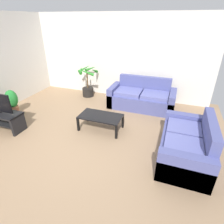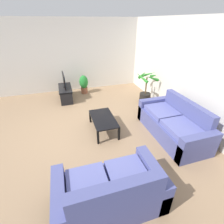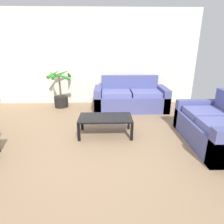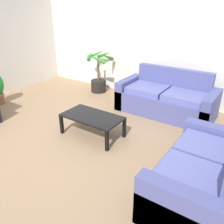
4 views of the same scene
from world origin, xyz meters
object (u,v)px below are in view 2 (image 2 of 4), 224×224
couch_loveseat (110,192)px  potted_plant_small (84,84)px  coffee_table (103,119)px  couch_main (173,124)px  potted_palm (146,90)px  tv_stand (66,92)px  tv (64,80)px

couch_loveseat → potted_plant_small: size_ratio=2.25×
couch_loveseat → coffee_table: (-2.00, 0.41, 0.03)m
couch_main → potted_plant_small: size_ratio=2.74×
potted_palm → potted_plant_small: potted_palm is taller
coffee_table → potted_palm: potted_palm is taller
potted_palm → couch_loveseat: bearing=-34.9°
couch_loveseat → tv_stand: 4.35m
tv → coffee_table: 2.50m
potted_plant_small → tv: bearing=-61.8°
tv_stand → potted_palm: bearing=69.0°
tv_stand → couch_main: bearing=38.9°
couch_main → potted_palm: bearing=172.2°
couch_main → potted_palm: (-1.98, 0.27, 0.12)m
coffee_table → potted_plant_small: (-2.73, -0.09, 0.06)m
couch_loveseat → tv: tv is taller
couch_main → coffee_table: 1.76m
tv_stand → potted_plant_small: bearing=118.1°
tv_stand → coffee_table: (2.33, 0.82, 0.03)m
potted_palm → potted_plant_small: size_ratio=1.50×
tv_stand → potted_plant_small: 0.84m
potted_palm → couch_main: bearing=-7.8°
couch_loveseat → potted_palm: bearing=145.1°
coffee_table → potted_plant_small: 2.73m
tv → couch_main: bearing=38.8°
couch_main → tv_stand: size_ratio=1.80×
couch_main → couch_loveseat: bearing=-57.2°
coffee_table → potted_palm: size_ratio=0.96×
coffee_table → potted_palm: 2.29m
couch_loveseat → potted_palm: (-3.29, 2.30, 0.12)m
tv_stand → potted_palm: (1.04, 2.71, 0.12)m
couch_main → couch_loveseat: size_ratio=1.22×
potted_palm → tv_stand: bearing=-111.0°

